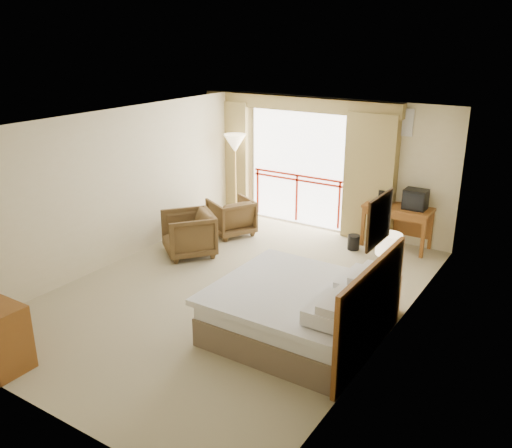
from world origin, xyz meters
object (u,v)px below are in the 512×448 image
Objects in this scene: floor_lamp at (235,147)px; nightstand at (383,296)px; desk at (399,215)px; armchair_near at (190,254)px; wastebasket at (354,242)px; tv at (415,199)px; table_lamp at (389,245)px; side_table at (193,223)px; armchair_far at (232,234)px; bed at (301,311)px.

nightstand is at bearing -29.25° from floor_lamp.
desk reaches higher than armchair_near.
floor_lamp is at bearing 174.20° from wastebasket.
desk is at bearing 152.98° from tv.
side_table is (-4.18, 0.75, -0.69)m from table_lamp.
wastebasket is 0.15× the size of floor_lamp.
table_lamp is at bearing -96.52° from tv.
side_table is at bearing -87.00° from floor_lamp.
armchair_far is at bearing 126.87° from armchair_near.
table_lamp is 2.27× the size of wastebasket.
tv is at bearing 99.03° from table_lamp.
table_lamp is 1.56× the size of tv.
wastebasket is at bearing -5.80° from floor_lamp.
desk is at bearing 77.04° from armchair_near.
bed is 7.50× the size of wastebasket.
table_lamp reaches higher than side_table.
wastebasket is at bearing -132.16° from desk.
tv is 0.77× the size of side_table.
table_lamp is 1.20× the size of side_table.
nightstand is 0.30× the size of floor_lamp.
table_lamp is 0.72× the size of armchair_near.
tv reaches higher than bed.
bed is 5.19m from floor_lamp.
wastebasket is (-0.63, -0.60, -0.50)m from desk.
tv is 1.38m from wastebasket.
desk is 3.97m from side_table.
nightstand is 5.07m from floor_lamp.
table_lamp is at bearing -28.74° from floor_lamp.
armchair_near is (-2.47, -1.88, -0.14)m from wastebasket.
tv reaches higher than desk.
floor_lamp is at bearing 93.00° from side_table.
side_table reaches higher than wastebasket.
bed is at bearing -45.20° from floor_lamp.
table_lamp is at bearing 96.71° from armchair_far.
desk is 1.54× the size of armchair_far.
nightstand is 0.87× the size of table_lamp.
bed is 2.60× the size of armchair_far.
armchair_near is at bearing -142.70° from wastebasket.
tv is at bearing 25.93° from side_table.
nightstand is 0.78m from table_lamp.
bed is 2.37× the size of armchair_near.
desk is 4.02m from armchair_near.
armchair_far is 1.52× the size of side_table.
table_lamp reaches higher than armchair_far.
bed is at bearing -110.07° from tv.
tv is (0.30, -0.06, 0.37)m from desk.
side_table is 0.29× the size of floor_lamp.
floor_lamp is at bearing 134.80° from bed.
nightstand is 2.81m from desk.
armchair_far is 0.44× the size of floor_lamp.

